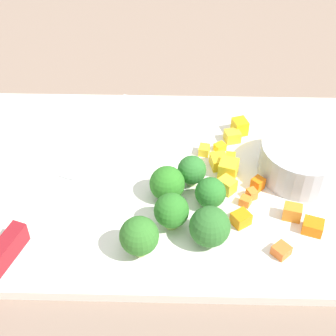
% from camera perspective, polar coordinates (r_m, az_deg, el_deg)
% --- Properties ---
extents(ground_plane, '(4.00, 4.00, 0.00)m').
position_cam_1_polar(ground_plane, '(0.58, -0.00, -1.61)').
color(ground_plane, '#846C5D').
extents(cutting_board, '(0.52, 0.33, 0.01)m').
position_cam_1_polar(cutting_board, '(0.58, -0.00, -1.18)').
color(cutting_board, white).
rests_on(cutting_board, ground_plane).
extents(prep_bowl, '(0.10, 0.10, 0.04)m').
position_cam_1_polar(prep_bowl, '(0.58, 15.43, 0.91)').
color(prep_bowl, '#AFB2BC').
rests_on(prep_bowl, cutting_board).
extents(chef_knife, '(0.13, 0.34, 0.02)m').
position_cam_1_polar(chef_knife, '(0.54, -14.98, -5.01)').
color(chef_knife, silver).
rests_on(chef_knife, cutting_board).
extents(carrot_dice_0, '(0.02, 0.02, 0.01)m').
position_cam_1_polar(carrot_dice_0, '(0.56, 10.40, -1.82)').
color(carrot_dice_0, orange).
rests_on(carrot_dice_0, cutting_board).
extents(carrot_dice_1, '(0.02, 0.02, 0.01)m').
position_cam_1_polar(carrot_dice_1, '(0.54, 8.99, -3.81)').
color(carrot_dice_1, orange).
rests_on(carrot_dice_1, cutting_board).
extents(carrot_dice_2, '(0.02, 0.02, 0.01)m').
position_cam_1_polar(carrot_dice_2, '(0.50, 13.04, -9.33)').
color(carrot_dice_2, orange).
rests_on(carrot_dice_2, cutting_board).
extents(carrot_dice_3, '(0.02, 0.02, 0.01)m').
position_cam_1_polar(carrot_dice_3, '(0.53, 16.49, -6.56)').
color(carrot_dice_3, orange).
rests_on(carrot_dice_3, cutting_board).
extents(carrot_dice_4, '(0.01, 0.01, 0.01)m').
position_cam_1_polar(carrot_dice_4, '(0.55, 9.71, -2.99)').
color(carrot_dice_4, orange).
rests_on(carrot_dice_4, cutting_board).
extents(carrot_dice_5, '(0.02, 0.02, 0.01)m').
position_cam_1_polar(carrot_dice_5, '(0.52, 8.47, -5.84)').
color(carrot_dice_5, orange).
rests_on(carrot_dice_5, cutting_board).
extents(carrot_dice_6, '(0.02, 0.02, 0.02)m').
position_cam_1_polar(carrot_dice_6, '(0.54, 14.26, -5.00)').
color(carrot_dice_6, orange).
rests_on(carrot_dice_6, cutting_board).
extents(pepper_dice_0, '(0.02, 0.02, 0.01)m').
position_cam_1_polar(pepper_dice_0, '(0.61, 6.06, 2.42)').
color(pepper_dice_0, yellow).
rests_on(pepper_dice_0, cutting_board).
extents(pepper_dice_1, '(0.01, 0.01, 0.01)m').
position_cam_1_polar(pepper_dice_1, '(0.59, 7.25, 1.14)').
color(pepper_dice_1, yellow).
rests_on(pepper_dice_1, cutting_board).
extents(pepper_dice_2, '(0.01, 0.02, 0.01)m').
position_cam_1_polar(pepper_dice_2, '(0.60, 4.23, 2.10)').
color(pepper_dice_2, yellow).
rests_on(pepper_dice_2, cutting_board).
extents(pepper_dice_3, '(0.02, 0.02, 0.02)m').
position_cam_1_polar(pepper_dice_3, '(0.64, 8.35, 4.79)').
color(pepper_dice_3, yellow).
rests_on(pepper_dice_3, cutting_board).
extents(pepper_dice_4, '(0.02, 0.02, 0.01)m').
position_cam_1_polar(pepper_dice_4, '(0.58, 5.94, 0.76)').
color(pepper_dice_4, yellow).
rests_on(pepper_dice_4, cutting_board).
extents(pepper_dice_5, '(0.02, 0.02, 0.01)m').
position_cam_1_polar(pepper_dice_5, '(0.62, 7.49, 3.68)').
color(pepper_dice_5, yellow).
rests_on(pepper_dice_5, cutting_board).
extents(pepper_dice_6, '(0.02, 0.02, 0.02)m').
position_cam_1_polar(pepper_dice_6, '(0.55, 6.89, -2.00)').
color(pepper_dice_6, yellow).
rests_on(pepper_dice_6, cutting_board).
extents(pepper_dice_7, '(0.03, 0.03, 0.02)m').
position_cam_1_polar(pepper_dice_7, '(0.57, 7.06, -0.36)').
color(pepper_dice_7, yellow).
rests_on(pepper_dice_7, cutting_board).
extents(broccoli_floret_0, '(0.03, 0.03, 0.04)m').
position_cam_1_polar(broccoli_floret_0, '(0.55, 2.79, -0.27)').
color(broccoli_floret_0, '#92AD6C').
rests_on(broccoli_floret_0, cutting_board).
extents(broccoli_floret_1, '(0.04, 0.04, 0.04)m').
position_cam_1_polar(broccoli_floret_1, '(0.50, 0.40, -5.02)').
color(broccoli_floret_1, '#96C058').
rests_on(broccoli_floret_1, cutting_board).
extents(broccoli_floret_2, '(0.03, 0.03, 0.04)m').
position_cam_1_polar(broccoli_floret_2, '(0.53, 4.95, -2.90)').
color(broccoli_floret_2, '#83BD5C').
rests_on(broccoli_floret_2, cutting_board).
extents(broccoli_floret_3, '(0.04, 0.04, 0.04)m').
position_cam_1_polar(broccoli_floret_3, '(0.54, 0.23, -1.86)').
color(broccoli_floret_3, '#81BA66').
rests_on(broccoli_floret_3, cutting_board).
extents(broccoli_floret_4, '(0.04, 0.04, 0.04)m').
position_cam_1_polar(broccoli_floret_4, '(0.48, -3.37, -7.94)').
color(broccoli_floret_4, '#8EB659').
rests_on(broccoli_floret_4, cutting_board).
extents(broccoli_floret_5, '(0.04, 0.04, 0.04)m').
position_cam_1_polar(broccoli_floret_5, '(0.49, 4.88, -6.85)').
color(broccoli_floret_5, '#7FBD58').
rests_on(broccoli_floret_5, cutting_board).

